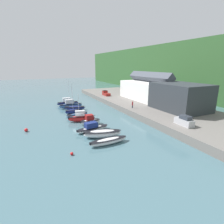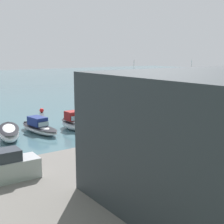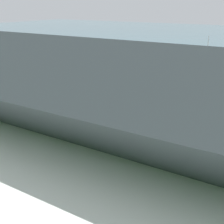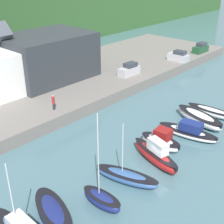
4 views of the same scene
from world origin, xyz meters
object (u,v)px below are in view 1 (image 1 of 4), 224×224
at_px(mooring_buoy_0, 72,154).
at_px(pickup_truck_0, 106,93).
at_px(moored_boat_7, 92,128).
at_px(moored_boat_1, 71,105).
at_px(moored_boat_0, 68,103).
at_px(person_on_quay, 132,104).
at_px(moored_boat_5, 81,118).
at_px(parked_car_1, 184,121).
at_px(moored_boat_6, 90,121).
at_px(moored_boat_2, 75,108).
at_px(moored_boat_9, 108,141).
at_px(moored_boat_4, 78,115).
at_px(moored_boat_3, 72,111).
at_px(moored_boat_8, 102,133).
at_px(mooring_buoy_1, 26,130).

bearing_deg(mooring_buoy_0, pickup_truck_0, 149.81).
bearing_deg(moored_boat_7, moored_boat_1, 170.29).
distance_m(moored_boat_0, person_on_quay, 24.97).
bearing_deg(person_on_quay, moored_boat_5, -86.00).
distance_m(moored_boat_0, moored_boat_1, 4.53).
bearing_deg(parked_car_1, moored_boat_6, 141.06).
bearing_deg(moored_boat_7, moored_boat_6, 158.51).
bearing_deg(moored_boat_5, pickup_truck_0, 160.54).
bearing_deg(moored_boat_1, pickup_truck_0, 119.67).
bearing_deg(moored_boat_6, moored_boat_0, 179.50).
height_order(moored_boat_2, person_on_quay, person_on_quay).
distance_m(moored_boat_6, moored_boat_9, 12.09).
distance_m(moored_boat_5, moored_boat_6, 3.35).
bearing_deg(moored_boat_6, moored_boat_7, -15.00).
distance_m(parked_car_1, mooring_buoy_0, 24.26).
distance_m(moored_boat_4, moored_boat_5, 4.66).
bearing_deg(mooring_buoy_0, moored_boat_5, 158.96).
relative_size(moored_boat_1, mooring_buoy_0, 15.76).
relative_size(moored_boat_0, moored_boat_1, 1.16).
bearing_deg(moored_boat_9, moored_boat_1, 177.67).
xyz_separation_m(moored_boat_0, moored_boat_2, (7.91, 0.71, -0.32)).
height_order(moored_boat_5, moored_boat_7, moored_boat_5).
bearing_deg(moored_boat_0, parked_car_1, 27.78).
bearing_deg(moored_boat_0, person_on_quay, 41.63).
bearing_deg(moored_boat_0, moored_boat_1, 4.39).
relative_size(moored_boat_2, moored_boat_4, 0.98).
xyz_separation_m(moored_boat_4, pickup_truck_0, (-20.89, 17.88, 1.93)).
xyz_separation_m(moored_boat_5, parked_car_1, (17.03, 17.84, 1.56)).
bearing_deg(person_on_quay, pickup_truck_0, 175.56).
bearing_deg(moored_boat_3, moored_boat_4, 5.46).
relative_size(moored_boat_1, person_on_quay, 3.77).
height_order(moored_boat_5, moored_boat_8, moored_boat_5).
xyz_separation_m(parked_car_1, mooring_buoy_0, (-0.67, -24.13, -2.40)).
xyz_separation_m(moored_boat_0, mooring_buoy_0, (37.07, -7.08, -0.80)).
xyz_separation_m(moored_boat_6, parked_car_1, (13.98, 16.48, 1.74)).
distance_m(mooring_buoy_0, mooring_buoy_1, 16.21).
relative_size(moored_boat_2, parked_car_1, 1.61).
distance_m(moored_boat_1, moored_boat_5, 16.20).
bearing_deg(moored_boat_3, mooring_buoy_0, -15.43).
bearing_deg(moored_boat_9, moored_boat_7, -178.51).
xyz_separation_m(pickup_truck_0, mooring_buoy_0, (41.88, -24.36, -2.31)).
bearing_deg(moored_boat_4, mooring_buoy_1, -80.65).
xyz_separation_m(pickup_truck_0, mooring_buoy_1, (27.12, -31.06, -2.18)).
xyz_separation_m(mooring_buoy_0, mooring_buoy_1, (-14.76, -6.70, 0.13)).
bearing_deg(moored_boat_5, mooring_buoy_0, -5.20).
distance_m(moored_boat_6, moored_boat_7, 4.65).
xyz_separation_m(moored_boat_0, moored_boat_7, (28.30, -0.48, -0.33)).
xyz_separation_m(moored_boat_7, moored_boat_9, (7.54, 0.49, -0.16)).
bearing_deg(moored_boat_2, moored_boat_6, 17.51).
relative_size(moored_boat_1, pickup_truck_0, 1.70).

